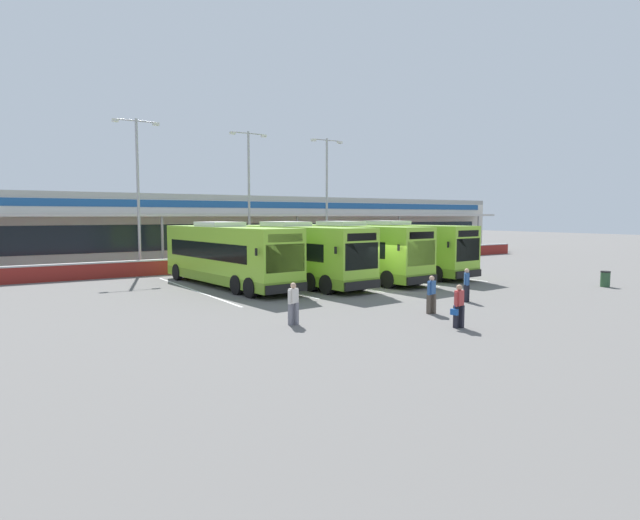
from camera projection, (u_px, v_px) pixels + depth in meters
The scene contains 20 objects.
ground_plane at pixel (379, 291), 28.56m from camera, with size 200.00×200.00×0.00m, color #605E5B.
terminal_building at pixel (203, 227), 50.77m from camera, with size 70.00×13.00×6.00m.
red_barrier_wall at pixel (260, 262), 40.62m from camera, with size 60.00×0.40×1.10m.
coach_bus_leftmost at pixel (228, 256), 30.44m from camera, with size 3.80×12.32×3.78m.
coach_bus_left_centre at pixel (295, 254), 31.65m from camera, with size 3.80×12.32×3.78m.
coach_bus_centre at pixel (350, 252), 33.86m from camera, with size 3.80×12.32×3.78m.
coach_bus_right_centre at pixel (397, 249), 36.77m from camera, with size 3.80×12.32×3.78m.
bay_stripe_far_west at pixel (193, 290), 29.01m from camera, with size 0.14×13.00×0.01m, color silver.
bay_stripe_west at pixel (261, 285), 31.29m from camera, with size 0.14×13.00×0.01m, color silver.
bay_stripe_mid_west at pixel (319, 280), 33.57m from camera, with size 0.14×13.00×0.01m, color silver.
bay_stripe_centre at pixel (370, 276), 35.85m from camera, with size 0.14×13.00×0.01m, color silver.
bay_stripe_mid_east at pixel (415, 272), 38.13m from camera, with size 0.14×13.00×0.01m, color silver.
pedestrian_with_handbag at pixel (459, 305), 19.19m from camera, with size 0.65×0.34×1.62m.
pedestrian_in_dark_coat at pixel (467, 284), 25.01m from camera, with size 0.42×0.46×1.62m.
pedestrian_child at pixel (293, 302), 19.75m from camera, with size 0.53×0.32×1.62m.
pedestrian_near_bin at pixel (431, 293), 21.99m from camera, with size 0.54×0.30×1.62m.
lamp_post_west at pixel (138, 186), 37.18m from camera, with size 3.24×0.28×11.00m.
lamp_post_centre at pixel (249, 189), 42.78m from camera, with size 3.24×0.28×11.00m.
lamp_post_east at pixel (327, 192), 46.66m from camera, with size 3.24×0.28×11.00m.
litter_bin at pixel (605, 279), 30.29m from camera, with size 0.54×0.54×0.93m.
Camera 1 is at (-18.14, -21.97, 4.16)m, focal length 29.17 mm.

